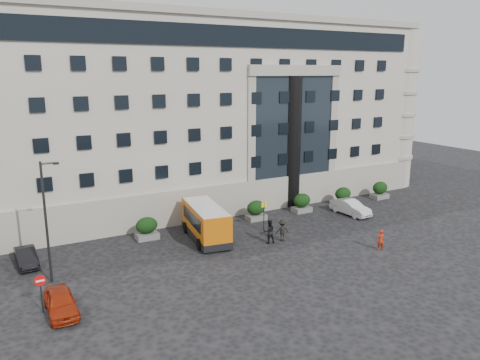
% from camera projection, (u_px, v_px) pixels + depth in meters
% --- Properties ---
extents(ground, '(120.00, 120.00, 0.00)m').
position_uv_depth(ground, '(235.00, 262.00, 33.58)').
color(ground, black).
rests_on(ground, ground).
extents(civic_building, '(44.00, 24.00, 18.00)m').
position_uv_depth(civic_building, '(189.00, 111.00, 53.12)').
color(civic_building, '#A29B8F').
rests_on(civic_building, ground).
extents(entrance_column, '(1.80, 1.80, 13.00)m').
position_uv_depth(entrance_column, '(292.00, 142.00, 46.56)').
color(entrance_column, black).
rests_on(entrance_column, ground).
extents(hedge_a, '(1.80, 1.26, 1.84)m').
position_uv_depth(hedge_a, '(147.00, 228.00, 38.12)').
color(hedge_a, '#605F5D').
rests_on(hedge_a, ground).
extents(hedge_b, '(1.80, 1.26, 1.84)m').
position_uv_depth(hedge_b, '(205.00, 219.00, 40.58)').
color(hedge_b, '#605F5D').
rests_on(hedge_b, ground).
extents(hedge_c, '(1.80, 1.26, 1.84)m').
position_uv_depth(hedge_c, '(256.00, 210.00, 43.04)').
color(hedge_c, '#605F5D').
rests_on(hedge_c, ground).
extents(hedge_d, '(1.80, 1.26, 1.84)m').
position_uv_depth(hedge_d, '(302.00, 203.00, 45.50)').
color(hedge_d, '#605F5D').
rests_on(hedge_d, ground).
extents(hedge_e, '(1.80, 1.26, 1.84)m').
position_uv_depth(hedge_e, '(343.00, 196.00, 47.96)').
color(hedge_e, '#605F5D').
rests_on(hedge_e, ground).
extents(hedge_f, '(1.80, 1.26, 1.84)m').
position_uv_depth(hedge_f, '(380.00, 190.00, 50.42)').
color(hedge_f, '#605F5D').
rests_on(hedge_f, ground).
extents(street_lamp, '(1.16, 0.18, 8.00)m').
position_uv_depth(street_lamp, '(47.00, 218.00, 29.50)').
color(street_lamp, '#262628').
rests_on(street_lamp, ground).
extents(bus_stop_sign, '(0.50, 0.08, 2.52)m').
position_uv_depth(bus_stop_sign, '(264.00, 211.00, 40.05)').
color(bus_stop_sign, '#262628').
rests_on(bus_stop_sign, ground).
extents(no_entry_sign, '(0.64, 0.16, 2.32)m').
position_uv_depth(no_entry_sign, '(41.00, 286.00, 26.17)').
color(no_entry_sign, '#262628').
rests_on(no_entry_sign, ground).
extents(minibus, '(3.30, 7.00, 2.81)m').
position_uv_depth(minibus, '(206.00, 221.00, 37.96)').
color(minibus, '#C05D09').
rests_on(minibus, ground).
extents(parked_car_a, '(1.60, 3.95, 1.34)m').
position_uv_depth(parked_car_a, '(61.00, 302.00, 26.39)').
color(parked_car_a, '#99240B').
rests_on(parked_car_a, ground).
extents(parked_car_b, '(1.46, 3.76, 1.22)m').
position_uv_depth(parked_car_b, '(26.00, 257.00, 33.00)').
color(parked_car_b, black).
rests_on(parked_car_b, ground).
extents(parked_car_d, '(2.59, 5.58, 1.55)m').
position_uv_depth(parked_car_d, '(10.00, 229.00, 38.28)').
color(parked_car_d, black).
rests_on(parked_car_d, ground).
extents(white_taxi, '(1.82, 4.40, 1.41)m').
position_uv_depth(white_taxi, '(350.00, 207.00, 44.76)').
color(white_taxi, silver).
rests_on(white_taxi, ground).
extents(pedestrian_a, '(0.68, 0.57, 1.61)m').
position_uv_depth(pedestrian_a, '(381.00, 240.00, 35.80)').
color(pedestrian_a, '#A62610').
rests_on(pedestrian_a, ground).
extents(pedestrian_b, '(1.10, 0.96, 1.93)m').
position_uv_depth(pedestrian_b, '(269.00, 231.00, 37.23)').
color(pedestrian_b, black).
rests_on(pedestrian_b, ground).
extents(pedestrian_c, '(1.25, 0.89, 1.75)m').
position_uv_depth(pedestrian_c, '(282.00, 230.00, 37.76)').
color(pedestrian_c, black).
rests_on(pedestrian_c, ground).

